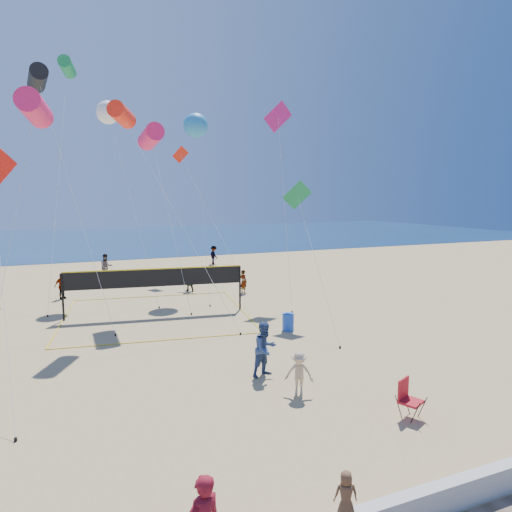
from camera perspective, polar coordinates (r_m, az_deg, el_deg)
name	(u,v)px	position (r m, az deg, el deg)	size (l,w,h in m)	color
ground	(266,460)	(11.93, 1.23, -24.15)	(120.00, 120.00, 0.00)	tan
ocean	(96,239)	(71.67, -19.38, 2.03)	(140.00, 50.00, 0.03)	navy
toddler	(346,495)	(9.19, 11.18, -27.25)	(0.43, 0.28, 0.87)	brown
bystander_a	(265,349)	(16.23, 1.15, -11.54)	(0.94, 0.73, 1.94)	navy
bystander_b	(299,373)	(14.94, 5.40, -14.38)	(0.91, 0.52, 1.41)	tan
far_person_0	(62,286)	(30.44, -23.12, -3.46)	(0.94, 0.39, 1.61)	gray
far_person_1	(190,280)	(30.54, -8.30, -2.94)	(1.46, 0.46, 1.57)	gray
far_person_2	(243,282)	(29.64, -1.58, -3.22)	(0.56, 0.37, 1.53)	gray
far_person_3	(106,267)	(36.34, -18.23, -1.29)	(0.94, 0.73, 1.93)	gray
far_person_4	(214,255)	(42.38, -5.30, 0.11)	(1.12, 0.64, 1.73)	gray
camp_chair	(407,396)	(14.18, 18.40, -16.27)	(0.78, 0.89, 1.24)	#AD131D
trash_barrel	(288,322)	(21.67, 4.04, -8.23)	(0.54, 0.54, 0.81)	blue
volleyball_net	(155,283)	(24.67, -12.48, -3.31)	(10.55, 10.42, 2.50)	black
kite_0	(35,109)	(22.25, -25.95, 16.23)	(2.69, 4.86, 10.61)	#ED2061
kite_1	(38,78)	(27.61, -25.63, 19.38)	(3.40, 7.24, 12.89)	black
kite_2	(122,115)	(23.40, -16.40, 16.54)	(5.21, 5.19, 10.61)	#FF2913
kite_4	(299,202)	(23.42, 5.41, 6.70)	(1.58, 5.85, 7.08)	#1C8D44
kite_5	(278,124)	(29.41, 2.83, 16.12)	(2.52, 5.22, 12.17)	#BD1D75
kite_6	(108,113)	(31.78, -18.03, 16.69)	(2.62, 6.79, 12.28)	white
kite_7	(196,125)	(31.29, -7.55, 15.87)	(1.67, 6.18, 11.67)	#2788CB
kite_8	(67,67)	(36.38, -22.54, 20.97)	(2.45, 10.78, 15.69)	#1C8D44
kite_9	(186,165)	(35.78, -8.79, 11.19)	(3.87, 5.26, 10.10)	#FF2913
kite_10	(151,137)	(25.86, -13.02, 14.32)	(2.07, 3.37, 10.07)	#ED2061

